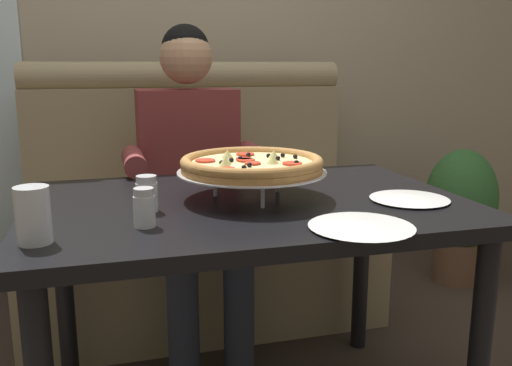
{
  "coord_description": "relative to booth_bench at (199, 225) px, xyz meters",
  "views": [
    {
      "loc": [
        -0.39,
        -1.5,
        1.12
      ],
      "look_at": [
        0.02,
        -0.01,
        0.78
      ],
      "focal_mm": 38.47,
      "sensor_mm": 36.0,
      "label": 1
    }
  ],
  "objects": [
    {
      "name": "back_wall_with_window",
      "position": [
        0.0,
        0.57,
        1.0
      ],
      "size": [
        6.0,
        0.12,
        2.8
      ],
      "primitive_type": "cube",
      "color": "tan",
      "rests_on": "ground_plane"
    },
    {
      "name": "pizza",
      "position": [
        0.01,
        -0.88,
        0.43
      ],
      "size": [
        0.43,
        0.43,
        0.13
      ],
      "color": "silver",
      "rests_on": "dining_table"
    },
    {
      "name": "booth_bench",
      "position": [
        0.0,
        0.0,
        0.0
      ],
      "size": [
        1.5,
        0.78,
        1.13
      ],
      "color": "#998966",
      "rests_on": "ground_plane"
    },
    {
      "name": "shaker_parmesan",
      "position": [
        -0.31,
        -1.09,
        0.38
      ],
      "size": [
        0.05,
        0.05,
        0.1
      ],
      "color": "white",
      "rests_on": "dining_table"
    },
    {
      "name": "dining_table",
      "position": [
        0.0,
        -0.9,
        0.24
      ],
      "size": [
        1.25,
        0.86,
        0.73
      ],
      "color": "black",
      "rests_on": "ground_plane"
    },
    {
      "name": "plate_near_left",
      "position": [
        0.19,
        -1.25,
        0.34
      ],
      "size": [
        0.26,
        0.26,
        0.02
      ],
      "color": "white",
      "rests_on": "dining_table"
    },
    {
      "name": "potted_plant",
      "position": [
        1.35,
        -0.05,
        -0.01
      ],
      "size": [
        0.36,
        0.36,
        0.7
      ],
      "color": "brown",
      "rests_on": "ground_plane"
    },
    {
      "name": "diner_main",
      "position": [
        -0.06,
        -0.27,
        0.31
      ],
      "size": [
        0.54,
        0.64,
        1.27
      ],
      "color": "#2D3342",
      "rests_on": "ground_plane"
    },
    {
      "name": "plate_near_right",
      "position": [
        0.45,
        -1.03,
        0.34
      ],
      "size": [
        0.23,
        0.23,
        0.02
      ],
      "color": "white",
      "rests_on": "dining_table"
    },
    {
      "name": "shaker_pepper_flakes",
      "position": [
        -0.29,
        -0.95,
        0.38
      ],
      "size": [
        0.06,
        0.06,
        0.1
      ],
      "color": "white",
      "rests_on": "dining_table"
    },
    {
      "name": "drinking_glass",
      "position": [
        -0.55,
        -1.16,
        0.39
      ],
      "size": [
        0.08,
        0.08,
        0.13
      ],
      "color": "silver",
      "rests_on": "dining_table"
    }
  ]
}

